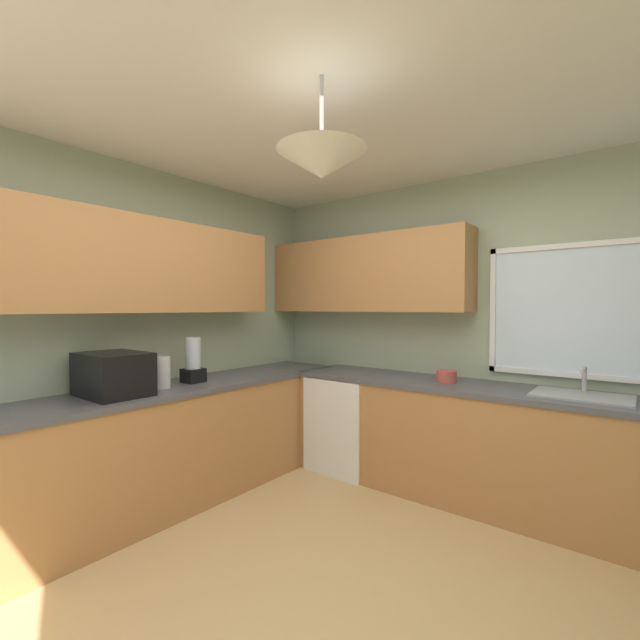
{
  "coord_description": "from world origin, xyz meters",
  "views": [
    {
      "loc": [
        1.25,
        -1.61,
        1.49
      ],
      "look_at": [
        -0.58,
        0.73,
        1.4
      ],
      "focal_mm": 23.47,
      "sensor_mm": 36.0,
      "label": 1
    }
  ],
  "objects_px": {
    "microwave": "(113,374)",
    "blender_appliance": "(193,362)",
    "kettle": "(162,372)",
    "bowl": "(447,376)",
    "sink_assembly": "(582,395)",
    "dishwasher": "(349,422)"
  },
  "relations": [
    {
      "from": "bowl",
      "to": "blender_appliance",
      "type": "bearing_deg",
      "value": -141.46
    },
    {
      "from": "kettle",
      "to": "blender_appliance",
      "type": "distance_m",
      "value": 0.29
    },
    {
      "from": "dishwasher",
      "to": "sink_assembly",
      "type": "height_order",
      "value": "sink_assembly"
    },
    {
      "from": "dishwasher",
      "to": "kettle",
      "type": "distance_m",
      "value": 1.74
    },
    {
      "from": "microwave",
      "to": "blender_appliance",
      "type": "distance_m",
      "value": 0.63
    },
    {
      "from": "microwave",
      "to": "bowl",
      "type": "height_order",
      "value": "microwave"
    },
    {
      "from": "microwave",
      "to": "bowl",
      "type": "relative_size",
      "value": 2.99
    },
    {
      "from": "dishwasher",
      "to": "kettle",
      "type": "bearing_deg",
      "value": -112.92
    },
    {
      "from": "kettle",
      "to": "blender_appliance",
      "type": "xyz_separation_m",
      "value": [
        -0.02,
        0.29,
        0.05
      ]
    },
    {
      "from": "kettle",
      "to": "bowl",
      "type": "bearing_deg",
      "value": 44.73
    },
    {
      "from": "blender_appliance",
      "to": "sink_assembly",
      "type": "bearing_deg",
      "value": 26.85
    },
    {
      "from": "bowl",
      "to": "kettle",
      "type": "bearing_deg",
      "value": -135.27
    },
    {
      "from": "dishwasher",
      "to": "blender_appliance",
      "type": "xyz_separation_m",
      "value": [
        -0.66,
        -1.23,
        0.63
      ]
    },
    {
      "from": "kettle",
      "to": "sink_assembly",
      "type": "bearing_deg",
      "value": 32.04
    },
    {
      "from": "kettle",
      "to": "bowl",
      "type": "height_order",
      "value": "kettle"
    },
    {
      "from": "dishwasher",
      "to": "blender_appliance",
      "type": "bearing_deg",
      "value": -118.27
    },
    {
      "from": "microwave",
      "to": "blender_appliance",
      "type": "bearing_deg",
      "value": 90.0
    },
    {
      "from": "dishwasher",
      "to": "kettle",
      "type": "xyz_separation_m",
      "value": [
        -0.64,
        -1.51,
        0.59
      ]
    },
    {
      "from": "dishwasher",
      "to": "microwave",
      "type": "xyz_separation_m",
      "value": [
        -0.66,
        -1.86,
        0.61
      ]
    },
    {
      "from": "microwave",
      "to": "kettle",
      "type": "distance_m",
      "value": 0.35
    },
    {
      "from": "dishwasher",
      "to": "kettle",
      "type": "height_order",
      "value": "kettle"
    },
    {
      "from": "bowl",
      "to": "blender_appliance",
      "type": "height_order",
      "value": "blender_appliance"
    }
  ]
}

